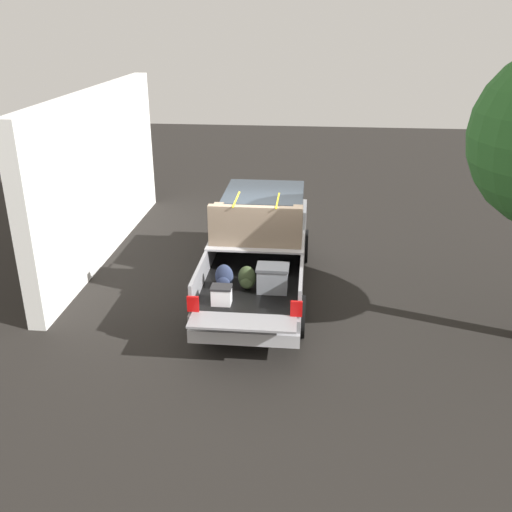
# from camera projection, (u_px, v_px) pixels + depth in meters

# --- Properties ---
(ground_plane) EXTENTS (40.00, 40.00, 0.00)m
(ground_plane) POSITION_uv_depth(u_px,v_px,m) (259.00, 292.00, 12.46)
(ground_plane) COLOR black
(pickup_truck) EXTENTS (6.05, 2.06, 2.23)m
(pickup_truck) POSITION_uv_depth(u_px,v_px,m) (260.00, 244.00, 12.42)
(pickup_truck) COLOR gray
(pickup_truck) RESTS_ON ground_plane
(building_facade) EXTENTS (8.08, 0.36, 3.99)m
(building_facade) POSITION_uv_depth(u_px,v_px,m) (100.00, 174.00, 13.86)
(building_facade) COLOR white
(building_facade) RESTS_ON ground_plane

